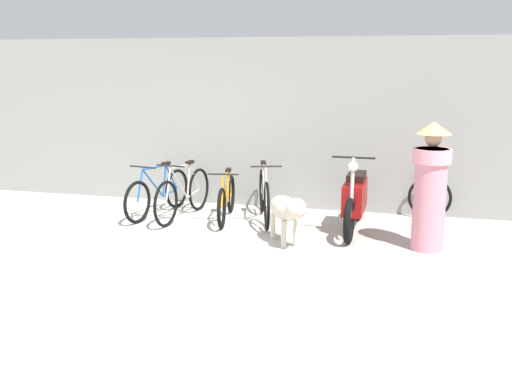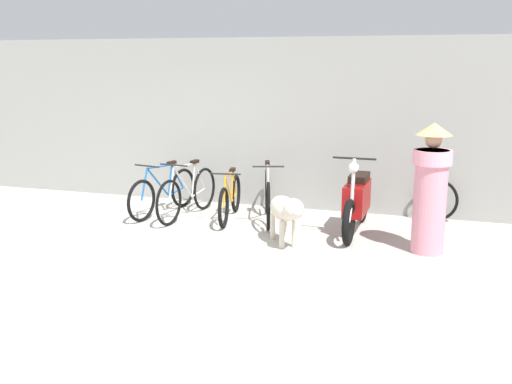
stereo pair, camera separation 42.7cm
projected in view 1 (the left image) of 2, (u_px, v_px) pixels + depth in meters
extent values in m
plane|color=#ADA89E|center=(155.00, 255.00, 7.54)|extent=(60.00, 60.00, 0.00)
cube|color=gray|center=(225.00, 122.00, 10.06)|extent=(9.87, 0.20, 2.77)
torus|color=black|center=(137.00, 202.00, 8.96)|extent=(0.17, 0.65, 0.65)
torus|color=black|center=(177.00, 189.00, 9.91)|extent=(0.17, 0.65, 0.65)
cylinder|color=#1959A5|center=(153.00, 183.00, 9.28)|extent=(0.13, 0.53, 0.54)
cylinder|color=#1959A5|center=(164.00, 181.00, 9.56)|extent=(0.05, 0.14, 0.49)
cylinder|color=#1959A5|center=(155.00, 167.00, 9.28)|extent=(0.15, 0.62, 0.06)
cylinder|color=#1959A5|center=(170.00, 192.00, 9.74)|extent=(0.11, 0.41, 0.08)
cylinder|color=#1959A5|center=(171.00, 177.00, 9.74)|extent=(0.09, 0.32, 0.45)
cylinder|color=#1959A5|center=(140.00, 186.00, 8.98)|extent=(0.06, 0.19, 0.48)
cube|color=black|center=(166.00, 163.00, 9.55)|extent=(0.10, 0.19, 0.05)
cylinder|color=black|center=(142.00, 167.00, 8.99)|extent=(0.46, 0.11, 0.02)
torus|color=black|center=(166.00, 204.00, 8.77)|extent=(0.12, 0.69, 0.69)
torus|color=black|center=(199.00, 189.00, 9.76)|extent=(0.12, 0.69, 0.69)
cylinder|color=beige|center=(179.00, 184.00, 9.10)|extent=(0.09, 0.54, 0.57)
cylinder|color=beige|center=(189.00, 181.00, 9.39)|extent=(0.04, 0.14, 0.52)
cylinder|color=beige|center=(180.00, 166.00, 9.10)|extent=(0.10, 0.63, 0.06)
cylinder|color=beige|center=(193.00, 193.00, 9.58)|extent=(0.07, 0.41, 0.08)
cylinder|color=beige|center=(194.00, 177.00, 9.57)|extent=(0.06, 0.32, 0.48)
cylinder|color=beige|center=(168.00, 186.00, 8.79)|extent=(0.05, 0.19, 0.51)
cube|color=black|center=(190.00, 162.00, 9.38)|extent=(0.09, 0.19, 0.05)
cylinder|color=black|center=(170.00, 166.00, 8.80)|extent=(0.46, 0.08, 0.02)
torus|color=black|center=(222.00, 208.00, 8.68)|extent=(0.15, 0.60, 0.60)
torus|color=black|center=(231.00, 194.00, 9.63)|extent=(0.15, 0.60, 0.60)
cylinder|color=orange|center=(225.00, 190.00, 9.01)|extent=(0.10, 0.49, 0.50)
cylinder|color=orange|center=(228.00, 187.00, 9.28)|extent=(0.05, 0.13, 0.46)
cylinder|color=orange|center=(226.00, 174.00, 9.01)|extent=(0.12, 0.56, 0.06)
cylinder|color=orange|center=(229.00, 198.00, 9.46)|extent=(0.09, 0.37, 0.07)
cylinder|color=orange|center=(230.00, 183.00, 9.46)|extent=(0.07, 0.29, 0.42)
cylinder|color=orange|center=(222.00, 193.00, 8.70)|extent=(0.05, 0.18, 0.45)
cube|color=black|center=(228.00, 170.00, 9.28)|extent=(0.10, 0.19, 0.05)
cylinder|color=black|center=(223.00, 174.00, 8.72)|extent=(0.46, 0.09, 0.02)
torus|color=black|center=(267.00, 206.00, 8.61)|extent=(0.25, 0.68, 0.70)
torus|color=black|center=(262.00, 191.00, 9.63)|extent=(0.25, 0.68, 0.70)
cylinder|color=beige|center=(265.00, 185.00, 8.96)|extent=(0.18, 0.50, 0.58)
cylinder|color=beige|center=(263.00, 182.00, 9.25)|extent=(0.07, 0.13, 0.53)
cylinder|color=beige|center=(265.00, 167.00, 8.95)|extent=(0.21, 0.59, 0.06)
cylinder|color=beige|center=(263.00, 195.00, 9.45)|extent=(0.15, 0.39, 0.08)
cylinder|color=beige|center=(263.00, 178.00, 9.44)|extent=(0.12, 0.31, 0.49)
cylinder|color=beige|center=(266.00, 188.00, 8.63)|extent=(0.08, 0.18, 0.52)
cube|color=black|center=(263.00, 163.00, 9.24)|extent=(0.12, 0.19, 0.05)
cylinder|color=black|center=(266.00, 166.00, 8.64)|extent=(0.45, 0.16, 0.02)
torus|color=black|center=(349.00, 221.00, 7.96)|extent=(0.11, 0.62, 0.62)
torus|color=black|center=(359.00, 200.00, 9.14)|extent=(0.11, 0.62, 0.62)
cube|color=maroon|center=(355.00, 197.00, 8.51)|extent=(0.29, 0.84, 0.43)
cube|color=black|center=(357.00, 176.00, 8.60)|extent=(0.25, 0.54, 0.10)
cylinder|color=silver|center=(352.00, 181.00, 8.08)|extent=(0.05, 0.14, 0.62)
cylinder|color=silver|center=(350.00, 212.00, 8.03)|extent=(0.04, 0.22, 0.22)
cylinder|color=black|center=(354.00, 158.00, 8.06)|extent=(0.58, 0.04, 0.03)
sphere|color=silver|center=(353.00, 167.00, 8.05)|extent=(0.14, 0.14, 0.14)
ellipsoid|color=beige|center=(284.00, 208.00, 7.95)|extent=(0.63, 0.73, 0.32)
cylinder|color=beige|center=(296.00, 233.00, 7.85)|extent=(0.10, 0.10, 0.36)
cylinder|color=beige|center=(284.00, 234.00, 7.80)|extent=(0.10, 0.10, 0.36)
cylinder|color=beige|center=(285.00, 225.00, 8.23)|extent=(0.10, 0.10, 0.36)
cylinder|color=beige|center=(273.00, 226.00, 8.18)|extent=(0.10, 0.10, 0.36)
sphere|color=beige|center=(296.00, 209.00, 7.56)|extent=(0.37, 0.37, 0.27)
ellipsoid|color=beige|center=(299.00, 212.00, 7.45)|extent=(0.17, 0.18, 0.10)
cylinder|color=beige|center=(273.00, 203.00, 8.37)|extent=(0.20, 0.27, 0.17)
cylinder|color=pink|center=(429.00, 200.00, 7.63)|extent=(0.41, 0.41, 1.32)
cylinder|color=#FFA0B2|center=(432.00, 156.00, 7.51)|extent=(0.48, 0.48, 0.18)
sphere|color=tan|center=(433.00, 139.00, 7.47)|extent=(0.21, 0.21, 0.21)
cone|color=tan|center=(434.00, 128.00, 7.44)|extent=(0.45, 0.45, 0.16)
torus|color=black|center=(430.00, 198.00, 9.23)|extent=(0.67, 0.10, 0.66)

